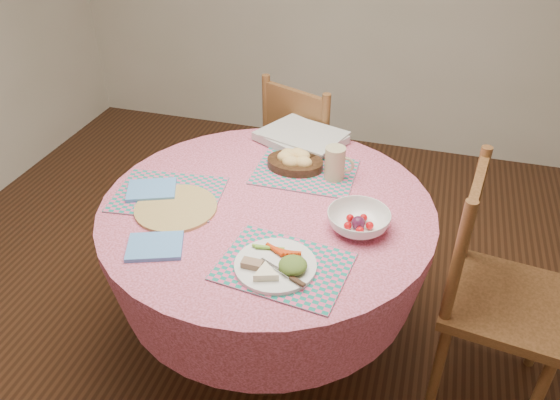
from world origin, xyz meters
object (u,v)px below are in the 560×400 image
(chair_back, at_px, (310,158))
(dinner_plate, at_px, (277,265))
(latte_mug, at_px, (336,163))
(bread_bowl, at_px, (295,160))
(fruit_bowl, at_px, (358,221))
(wicker_trivet, at_px, (176,208))
(chair_right, at_px, (493,288))
(dining_table, at_px, (268,245))

(chair_back, relative_size, dinner_plate, 3.57)
(chair_back, height_order, latte_mug, chair_back)
(bread_bowl, distance_m, fruit_bowl, 0.46)
(wicker_trivet, bearing_deg, chair_right, 8.59)
(bread_bowl, bearing_deg, wicker_trivet, -130.11)
(chair_right, relative_size, dinner_plate, 3.73)
(bread_bowl, bearing_deg, chair_right, -15.59)
(bread_bowl, xyz_separation_m, fruit_bowl, (0.32, -0.33, -0.00))
(dining_table, distance_m, chair_right, 0.85)
(dining_table, distance_m, dinner_plate, 0.42)
(dinner_plate, distance_m, latte_mug, 0.59)
(chair_back, distance_m, dinner_plate, 1.21)
(wicker_trivet, distance_m, bread_bowl, 0.53)
(chair_back, relative_size, bread_bowl, 4.05)
(chair_right, relative_size, latte_mug, 7.31)
(latte_mug, bearing_deg, dining_table, -129.64)
(chair_right, xyz_separation_m, chair_back, (-0.88, 0.78, -0.02))
(dining_table, bearing_deg, chair_back, 92.36)
(wicker_trivet, bearing_deg, bread_bowl, 49.89)
(dining_table, xyz_separation_m, chair_right, (0.85, 0.05, -0.05))
(chair_back, distance_m, latte_mug, 0.72)
(dinner_plate, distance_m, bread_bowl, 0.63)
(wicker_trivet, relative_size, dinner_plate, 1.15)
(bread_bowl, bearing_deg, dinner_plate, -79.99)
(dining_table, bearing_deg, fruit_bowl, -8.52)
(chair_right, distance_m, chair_back, 1.18)
(chair_back, bearing_deg, latte_mug, 134.84)
(dining_table, relative_size, fruit_bowl, 4.71)
(chair_right, height_order, fruit_bowl, chair_right)
(dining_table, height_order, chair_right, chair_right)
(dining_table, xyz_separation_m, latte_mug, (0.20, 0.25, 0.27))
(dinner_plate, bearing_deg, chair_back, 98.47)
(chair_right, bearing_deg, wicker_trivet, 106.47)
(bread_bowl, xyz_separation_m, latte_mug, (0.17, -0.04, 0.03))
(wicker_trivet, distance_m, latte_mug, 0.63)
(chair_right, height_order, chair_back, chair_right)
(dinner_plate, bearing_deg, bread_bowl, 100.01)
(latte_mug, bearing_deg, wicker_trivet, -144.34)
(chair_back, bearing_deg, dinner_plate, 121.21)
(fruit_bowl, bearing_deg, latte_mug, 115.74)
(dining_table, bearing_deg, wicker_trivet, -158.39)
(dinner_plate, height_order, bread_bowl, bread_bowl)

